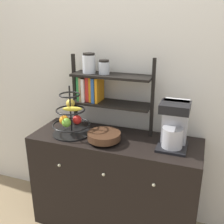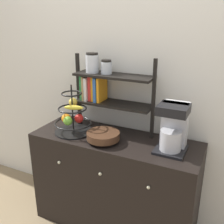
{
  "view_description": "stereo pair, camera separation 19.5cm",
  "coord_description": "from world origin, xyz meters",
  "views": [
    {
      "loc": [
        0.6,
        -1.49,
        1.68
      ],
      "look_at": [
        -0.02,
        0.23,
        1.02
      ],
      "focal_mm": 42.0,
      "sensor_mm": 36.0,
      "label": 1
    },
    {
      "loc": [
        0.78,
        -1.41,
        1.68
      ],
      "look_at": [
        -0.02,
        0.23,
        1.02
      ],
      "focal_mm": 42.0,
      "sensor_mm": 36.0,
      "label": 2
    }
  ],
  "objects": [
    {
      "name": "wall_back",
      "position": [
        0.0,
        0.51,
        1.3
      ],
      "size": [
        7.0,
        0.05,
        2.6
      ],
      "primitive_type": "cube",
      "color": "silver",
      "rests_on": "ground_plane"
    },
    {
      "name": "fruit_stand",
      "position": [
        -0.35,
        0.19,
        0.93
      ],
      "size": [
        0.3,
        0.3,
        0.39
      ],
      "color": "black",
      "rests_on": "sideboard"
    },
    {
      "name": "shelf_hutch",
      "position": [
        -0.17,
        0.37,
        1.18
      ],
      "size": [
        0.67,
        0.2,
        0.62
      ],
      "color": "black",
      "rests_on": "sideboard"
    },
    {
      "name": "wooden_bowl",
      "position": [
        -0.05,
        0.15,
        0.85
      ],
      "size": [
        0.25,
        0.25,
        0.08
      ],
      "color": "#422819",
      "rests_on": "sideboard"
    },
    {
      "name": "coffee_maker",
      "position": [
        0.43,
        0.25,
        0.98
      ],
      "size": [
        0.21,
        0.23,
        0.34
      ],
      "color": "black",
      "rests_on": "sideboard"
    },
    {
      "name": "sideboard",
      "position": [
        0.0,
        0.23,
        0.4
      ],
      "size": [
        1.31,
        0.48,
        0.81
      ],
      "color": "black",
      "rests_on": "ground_plane"
    }
  ]
}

